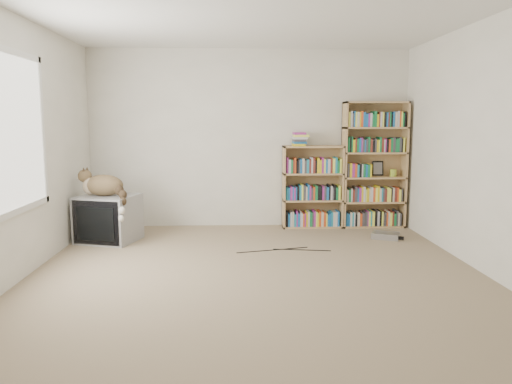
{
  "coord_description": "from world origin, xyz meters",
  "views": [
    {
      "loc": [
        -0.21,
        -4.61,
        1.5
      ],
      "look_at": [
        0.03,
        1.0,
        0.7
      ],
      "focal_mm": 35.0,
      "sensor_mm": 36.0,
      "label": 1
    }
  ],
  "objects_px": {
    "dvd_player": "(386,236)",
    "bookcase_short": "(312,190)",
    "crt_tv": "(109,218)",
    "cat": "(106,188)",
    "bookcase_tall": "(374,168)"
  },
  "relations": [
    {
      "from": "dvd_player",
      "to": "bookcase_short",
      "type": "bearing_deg",
      "value": 162.33
    },
    {
      "from": "crt_tv",
      "to": "bookcase_short",
      "type": "height_order",
      "value": "bookcase_short"
    },
    {
      "from": "cat",
      "to": "dvd_player",
      "type": "relative_size",
      "value": 2.09
    },
    {
      "from": "bookcase_short",
      "to": "dvd_player",
      "type": "bearing_deg",
      "value": -42.36
    },
    {
      "from": "bookcase_tall",
      "to": "bookcase_short",
      "type": "relative_size",
      "value": 1.53
    },
    {
      "from": "crt_tv",
      "to": "dvd_player",
      "type": "height_order",
      "value": "crt_tv"
    },
    {
      "from": "crt_tv",
      "to": "cat",
      "type": "relative_size",
      "value": 1.16
    },
    {
      "from": "cat",
      "to": "bookcase_short",
      "type": "relative_size",
      "value": 0.6
    },
    {
      "from": "crt_tv",
      "to": "bookcase_tall",
      "type": "distance_m",
      "value": 3.68
    },
    {
      "from": "bookcase_tall",
      "to": "dvd_player",
      "type": "bearing_deg",
      "value": -92.17
    },
    {
      "from": "bookcase_short",
      "to": "dvd_player",
      "type": "relative_size",
      "value": 3.46
    },
    {
      "from": "dvd_player",
      "to": "cat",
      "type": "bearing_deg",
      "value": -154.43
    },
    {
      "from": "dvd_player",
      "to": "crt_tv",
      "type": "bearing_deg",
      "value": -155.58
    },
    {
      "from": "dvd_player",
      "to": "bookcase_tall",
      "type": "bearing_deg",
      "value": 112.52
    },
    {
      "from": "bookcase_tall",
      "to": "dvd_player",
      "type": "relative_size",
      "value": 5.28
    }
  ]
}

